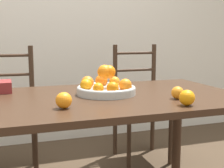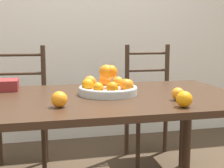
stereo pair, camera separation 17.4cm
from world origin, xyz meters
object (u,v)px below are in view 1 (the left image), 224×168
Objects in this scene: fruit_bowl at (106,87)px; orange_loose_2 at (64,100)px; chair_right at (140,106)px; orange_loose_0 at (178,93)px; orange_loose_1 at (187,98)px; chair_left at (8,116)px.

fruit_bowl is 4.42× the size of orange_loose_2.
fruit_bowl is 0.99m from chair_right.
fruit_bowl is 0.34× the size of chair_right.
chair_right is (0.56, 0.75, -0.32)m from fruit_bowl.
chair_right is at bearing 49.99° from orange_loose_2.
fruit_bowl is 0.42m from orange_loose_0.
orange_loose_1 is (0.29, -0.42, -0.01)m from fruit_bowl.
chair_left is (-0.89, 1.01, -0.31)m from orange_loose_0.
chair_right is (0.86, 1.03, -0.31)m from orange_loose_2.
fruit_bowl is 0.99m from chair_left.
orange_loose_1 is 0.08× the size of chair_right.
fruit_bowl reaches higher than orange_loose_2.
orange_loose_0 is (0.33, -0.26, -0.01)m from fruit_bowl.
chair_left reaches higher than fruit_bowl.
orange_loose_2 is (-0.63, -0.02, 0.00)m from orange_loose_0.
orange_loose_1 is at bearing -50.90° from chair_left.
chair_right reaches higher than orange_loose_2.
orange_loose_2 is 1.38m from chair_right.
orange_loose_1 is at bearing -55.30° from fruit_bowl.
orange_loose_0 is 0.63m from orange_loose_2.
chair_left is at bearing 125.95° from orange_loose_1.
fruit_bowl is at bearing 142.08° from orange_loose_0.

